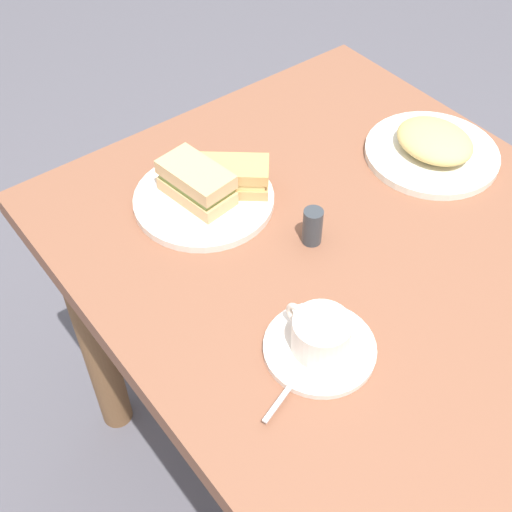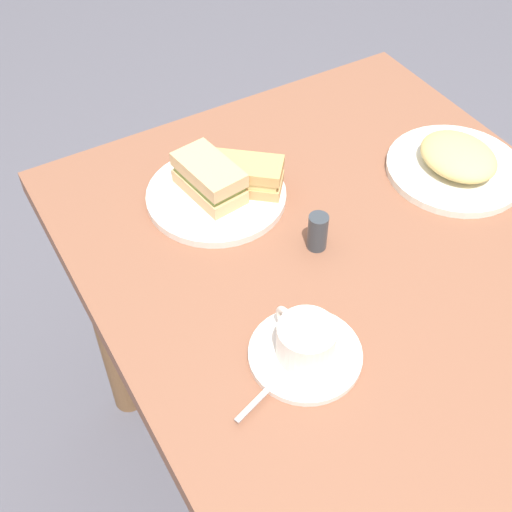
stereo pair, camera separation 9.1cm
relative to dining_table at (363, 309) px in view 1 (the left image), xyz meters
name	(u,v)px [view 1 (the left image)]	position (x,y,z in m)	size (l,w,h in m)	color
ground_plane	(333,467)	(0.00, 0.00, -0.61)	(6.00, 6.00, 0.00)	#525057
dining_table	(363,309)	(0.00, 0.00, 0.00)	(1.02, 0.82, 0.73)	brown
sandwich_plate	(204,199)	(0.27, 0.13, 0.13)	(0.24, 0.24, 0.01)	silver
sandwich_front	(196,183)	(0.28, 0.14, 0.17)	(0.14, 0.09, 0.06)	tan
sandwich_back	(227,176)	(0.26, 0.09, 0.17)	(0.14, 0.15, 0.05)	tan
coffee_saucer	(320,348)	(-0.08, 0.18, 0.13)	(0.16, 0.16, 0.01)	silver
coffee_cup	(320,333)	(-0.08, 0.18, 0.17)	(0.11, 0.08, 0.05)	silver
spoon	(291,384)	(-0.10, 0.25, 0.14)	(0.04, 0.10, 0.01)	silver
side_plate	(432,153)	(0.12, -0.27, 0.13)	(0.24, 0.24, 0.01)	silver
side_food_pile	(435,141)	(0.12, -0.27, 0.16)	(0.15, 0.12, 0.04)	tan
salt_shaker	(312,226)	(0.09, 0.05, 0.16)	(0.03, 0.03, 0.06)	#33383D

